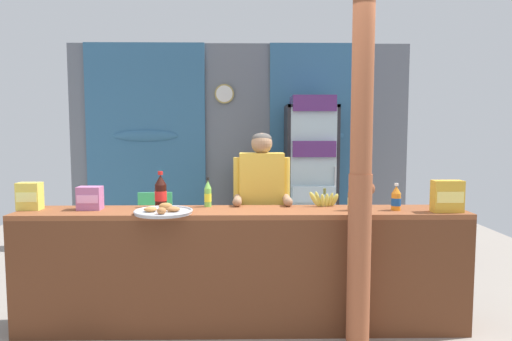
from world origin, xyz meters
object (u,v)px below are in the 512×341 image
Objects in this scene: drink_fridge at (311,169)px; bottle_shelf_rack at (251,204)px; soda_bottle_lime_soda at (208,194)px; soda_bottle_iced_tea at (352,198)px; snack_box_wafer at (90,198)px; snack_box_instant_noodle at (30,196)px; snack_box_choco_powder at (447,196)px; pastry_tray at (163,211)px; banana_bunch at (324,200)px; timber_post at (361,181)px; plastic_lawn_chair at (154,224)px; soda_bottle_orange_soda at (396,199)px; shopkeeper at (262,198)px; stall_counter at (242,260)px; soda_bottle_cola at (161,192)px.

drink_fridge reaches higher than bottle_shelf_rack.
bottle_shelf_rack is 4.67× the size of soda_bottle_lime_soda.
soda_bottle_iced_tea is 2.13m from snack_box_wafer.
soda_bottle_lime_soda is 1.13× the size of snack_box_instant_noodle.
snack_box_choco_powder reaches higher than pastry_tray.
snack_box_wafer is at bearing -176.57° from banana_bunch.
snack_box_instant_noodle is (-2.59, 0.42, -0.16)m from timber_post.
plastic_lawn_chair is 3.91× the size of soda_bottle_orange_soda.
soda_bottle_iced_tea is 1.50m from pastry_tray.
soda_bottle_iced_tea is 0.27m from banana_bunch.
plastic_lawn_chair is at bearing -149.76° from bottle_shelf_rack.
plastic_lawn_chair is 1.90× the size of pastry_tray.
soda_bottle_iced_tea is (0.80, -2.53, 0.46)m from bottle_shelf_rack.
shopkeeper reaches higher than bottle_shelf_rack.
drink_fridge reaches higher than plastic_lawn_chair.
snack_box_choco_powder is (0.75, 0.27, -0.15)m from timber_post.
timber_post is 1.64× the size of shopkeeper.
drink_fridge reaches higher than stall_counter.
soda_bottle_iced_tea is at bearing 86.17° from timber_post.
snack_box_instant_noodle reaches higher than snack_box_wafer.
shopkeeper is at bearing 159.35° from snack_box_choco_powder.
drink_fridge is at bearing 13.79° from plastic_lawn_chair.
snack_box_wafer is (-2.12, 0.07, -0.00)m from soda_bottle_iced_tea.
stall_counter is 15.58× the size of soda_bottle_iced_tea.
stall_counter is 1.38× the size of timber_post.
snack_box_choco_powder is (1.45, -0.55, 0.10)m from shopkeeper.
snack_box_choco_powder is (3.34, -0.16, 0.01)m from snack_box_instant_noodle.
snack_box_instant_noodle is 1.13m from pastry_tray.
soda_bottle_orange_soda is at bearing -7.21° from soda_bottle_lime_soda.
drink_fridge is 2.63m from soda_bottle_cola.
snack_box_instant_noodle is (-1.72, 0.14, 0.50)m from stall_counter.
soda_bottle_cola reaches higher than bottle_shelf_rack.
plastic_lawn_chair is 3.38m from snack_box_choco_powder.
soda_bottle_cola reaches higher than soda_bottle_iced_tea.
soda_bottle_lime_soda is 1.44m from snack_box_instant_noodle.
bottle_shelf_rack is 3.07m from snack_box_choco_powder.
banana_bunch is (1.30, 0.31, 0.04)m from pastry_tray.
drink_fridge is at bearing 61.34° from soda_bottle_lime_soda.
banana_bunch is (-0.93, 0.28, -0.07)m from snack_box_choco_powder.
snack_box_choco_powder is 0.56× the size of pastry_tray.
timber_post is 11.78× the size of snack_box_instant_noodle.
drink_fridge is 2.14m from banana_bunch.
shopkeeper is at bearing 36.60° from pastry_tray.
soda_bottle_lime_soda is 0.95m from snack_box_wafer.
soda_bottle_lime_soda reaches higher than stall_counter.
timber_post is 2.24× the size of bottle_shelf_rack.
snack_box_wafer reaches higher than plastic_lawn_chair.
soda_bottle_cola is 0.67× the size of pastry_tray.
bottle_shelf_rack is 1.38m from plastic_lawn_chair.
timber_post reaches higher than drink_fridge.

